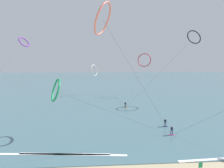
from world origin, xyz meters
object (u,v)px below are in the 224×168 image
(surfer_amber, at_px, (125,105))
(kite_emerald, at_px, (56,90))
(kite_coral, at_px, (103,19))
(surfer_navy, at_px, (165,123))
(kite_charcoal, at_px, (194,37))
(kite_violet, at_px, (24,42))
(surfer_magenta, at_px, (172,131))
(kite_crimson, at_px, (144,60))
(kite_ivory, at_px, (94,70))

(surfer_amber, height_order, kite_emerald, kite_emerald)
(kite_coral, bearing_deg, surfer_navy, 144.13)
(kite_charcoal, relative_size, kite_violet, 0.56)
(kite_charcoal, height_order, kite_violet, kite_charcoal)
(surfer_amber, xyz_separation_m, kite_emerald, (-15.28, -18.61, 7.57))
(surfer_navy, bearing_deg, kite_violet, -178.27)
(surfer_magenta, bearing_deg, kite_charcoal, 91.02)
(surfer_amber, xyz_separation_m, kite_coral, (-6.84, -25.42, 18.52))
(kite_coral, bearing_deg, kite_violet, -127.86)
(surfer_magenta, xyz_separation_m, kite_coral, (-12.59, -5.15, 18.52))
(surfer_magenta, bearing_deg, kite_violet, 173.10)
(kite_coral, height_order, kite_crimson, kite_coral)
(surfer_amber, bearing_deg, kite_coral, 103.16)
(kite_emerald, height_order, kite_crimson, kite_crimson)
(kite_crimson, bearing_deg, surfer_magenta, -70.38)
(kite_coral, height_order, kite_charcoal, kite_charcoal)
(kite_coral, distance_m, kite_charcoal, 41.54)
(kite_charcoal, distance_m, kite_crimson, 19.66)
(kite_charcoal, height_order, kite_emerald, kite_charcoal)
(kite_charcoal, bearing_deg, surfer_magenta, 125.30)
(kite_ivory, height_order, kite_crimson, kite_crimson)
(kite_coral, xyz_separation_m, kite_charcoal, (28.75, 29.94, 1.65))
(kite_emerald, relative_size, kite_crimson, 1.14)
(surfer_magenta, bearing_deg, kite_crimson, 118.09)
(surfer_navy, bearing_deg, kite_ivory, 151.33)
(surfer_navy, height_order, kite_violet, kite_violet)
(surfer_navy, xyz_separation_m, kite_ivory, (-15.77, 37.87, 9.16))
(surfer_magenta, bearing_deg, surfer_amber, 139.97)
(kite_ivory, bearing_deg, kite_violet, 136.42)
(surfer_navy, bearing_deg, surfer_magenta, -56.10)
(kite_coral, xyz_separation_m, kite_emerald, (-8.45, 6.81, -10.94))
(kite_charcoal, distance_m, kite_ivory, 37.68)
(surfer_navy, relative_size, kite_ivory, 0.07)
(surfer_navy, distance_m, kite_emerald, 22.85)
(surfer_navy, xyz_separation_m, surfer_amber, (-6.12, 15.97, 0.00))
(surfer_amber, xyz_separation_m, kite_ivory, (-9.65, 21.89, 9.16))
(surfer_magenta, relative_size, kite_ivory, 0.07)
(surfer_magenta, bearing_deg, kite_ivory, 144.19)
(surfer_amber, distance_m, kite_ivory, 25.62)
(surfer_navy, bearing_deg, kite_charcoal, 91.08)
(kite_emerald, bearing_deg, kite_violet, -174.65)
(surfer_magenta, xyz_separation_m, kite_ivory, (-15.40, 42.17, 9.16))
(surfer_amber, xyz_separation_m, kite_crimson, (9.84, 18.38, 13.19))
(surfer_amber, distance_m, kite_charcoal, 30.12)
(kite_emerald, bearing_deg, kite_crimson, 121.94)
(surfer_magenta, height_order, kite_charcoal, kite_charcoal)
(surfer_magenta, distance_m, surfer_amber, 21.07)
(surfer_magenta, relative_size, surfer_amber, 1.00)
(surfer_navy, relative_size, kite_coral, 0.08)
(kite_violet, bearing_deg, kite_ivory, -47.22)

